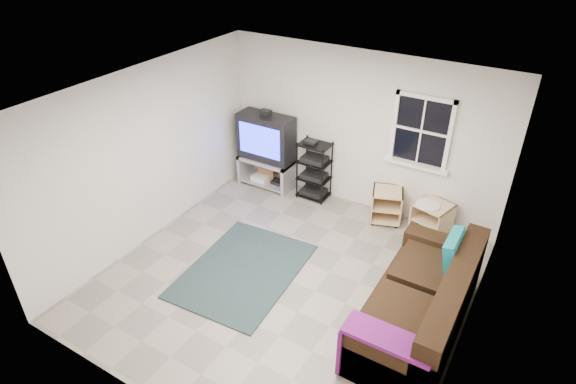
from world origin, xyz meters
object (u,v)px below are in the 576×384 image
Objects in this scene: av_rack at (314,174)px; side_table_right at (433,216)px; tv_unit at (267,145)px; side_table_left at (387,203)px; sofa at (421,306)px.

side_table_right is at bearing -0.87° from av_rack.
side_table_left is at bearing 1.28° from tv_unit.
av_rack is 1.72× the size of side_table_right.
av_rack is (0.92, 0.06, -0.34)m from tv_unit.
side_table_left is at bearing 178.15° from side_table_right.
side_table_right is at bearing 0.50° from tv_unit.
side_table_left is (1.32, -0.01, -0.16)m from av_rack.
tv_unit reaches higher than side_table_left.
av_rack is 3.22m from sofa.
side_table_left is 0.26× the size of sofa.
side_table_right reaches higher than side_table_left.
tv_unit is at bearing -176.44° from av_rack.
sofa is (3.43, -1.96, -0.42)m from tv_unit.
side_table_left is 0.75m from side_table_right.
av_rack is at bearing 179.13° from side_table_right.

